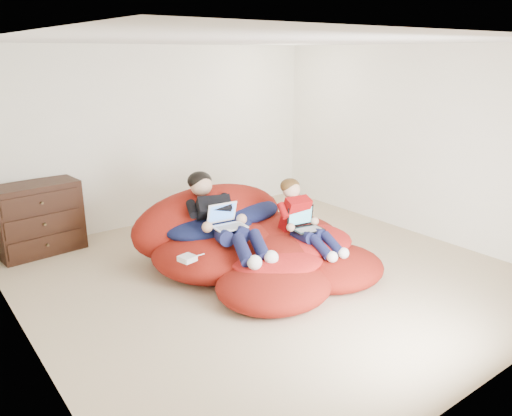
{
  "coord_description": "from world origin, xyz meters",
  "views": [
    {
      "loc": [
        -3.2,
        -4.02,
        2.39
      ],
      "look_at": [
        0.05,
        0.31,
        0.7
      ],
      "focal_mm": 35.0,
      "sensor_mm": 36.0,
      "label": 1
    }
  ],
  "objects_px": {
    "dresser": "(38,218)",
    "laptop_black": "(304,223)",
    "laptop_white": "(226,220)",
    "younger_boy": "(302,216)",
    "beanbag_pile": "(251,244)",
    "older_boy": "(219,214)"
  },
  "relations": [
    {
      "from": "beanbag_pile",
      "to": "laptop_white",
      "type": "bearing_deg",
      "value": -169.14
    },
    {
      "from": "older_boy",
      "to": "laptop_white",
      "type": "xyz_separation_m",
      "value": [
        0.0,
        -0.15,
        -0.04
      ]
    },
    {
      "from": "beanbag_pile",
      "to": "laptop_black",
      "type": "relative_size",
      "value": 6.65
    },
    {
      "from": "laptop_white",
      "to": "beanbag_pile",
      "type": "bearing_deg",
      "value": 10.86
    },
    {
      "from": "beanbag_pile",
      "to": "younger_boy",
      "type": "xyz_separation_m",
      "value": [
        0.38,
        -0.45,
        0.38
      ]
    },
    {
      "from": "dresser",
      "to": "laptop_black",
      "type": "bearing_deg",
      "value": -46.59
    },
    {
      "from": "laptop_white",
      "to": "laptop_black",
      "type": "bearing_deg",
      "value": -27.62
    },
    {
      "from": "younger_boy",
      "to": "beanbag_pile",
      "type": "bearing_deg",
      "value": 130.63
    },
    {
      "from": "younger_boy",
      "to": "older_boy",
      "type": "bearing_deg",
      "value": 146.21
    },
    {
      "from": "older_boy",
      "to": "dresser",
      "type": "bearing_deg",
      "value": 128.92
    },
    {
      "from": "dresser",
      "to": "younger_boy",
      "type": "xyz_separation_m",
      "value": [
        2.24,
        -2.34,
        0.2
      ]
    },
    {
      "from": "younger_boy",
      "to": "laptop_black",
      "type": "bearing_deg",
      "value": -90.0
    },
    {
      "from": "dresser",
      "to": "beanbag_pile",
      "type": "distance_m",
      "value": 2.66
    },
    {
      "from": "beanbag_pile",
      "to": "younger_boy",
      "type": "bearing_deg",
      "value": -49.37
    },
    {
      "from": "younger_boy",
      "to": "laptop_white",
      "type": "xyz_separation_m",
      "value": [
        -0.77,
        0.37,
        0.01
      ]
    },
    {
      "from": "beanbag_pile",
      "to": "laptop_black",
      "type": "bearing_deg",
      "value": -51.41
    },
    {
      "from": "younger_boy",
      "to": "laptop_white",
      "type": "distance_m",
      "value": 0.86
    },
    {
      "from": "dresser",
      "to": "older_boy",
      "type": "height_order",
      "value": "older_boy"
    },
    {
      "from": "beanbag_pile",
      "to": "laptop_white",
      "type": "xyz_separation_m",
      "value": [
        -0.39,
        -0.08,
        0.38
      ]
    },
    {
      "from": "younger_boy",
      "to": "laptop_black",
      "type": "xyz_separation_m",
      "value": [
        0.0,
        -0.03,
        -0.07
      ]
    },
    {
      "from": "dresser",
      "to": "beanbag_pile",
      "type": "xyz_separation_m",
      "value": [
        1.86,
        -1.89,
        -0.18
      ]
    },
    {
      "from": "laptop_white",
      "to": "dresser",
      "type": "bearing_deg",
      "value": 126.77
    }
  ]
}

